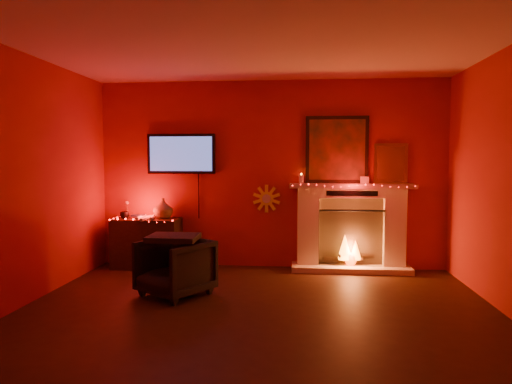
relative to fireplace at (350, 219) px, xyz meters
The scene contains 6 objects.
room 2.72m from the fireplace, 115.53° to the right, with size 5.00×5.00×5.00m.
fireplace is the anchor object (origin of this frame).
tv 2.61m from the fireplace, behind, with size 1.00×0.07×1.24m.
sunburst_clock 1.23m from the fireplace, behind, with size 0.40×0.03×0.40m.
console_table 2.92m from the fireplace, behind, with size 0.94×0.57×1.01m.
armchair 2.60m from the fireplace, 146.10° to the right, with size 0.69×0.72×0.65m, color black.
Camera 1 is at (0.43, -4.10, 1.56)m, focal length 32.00 mm.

